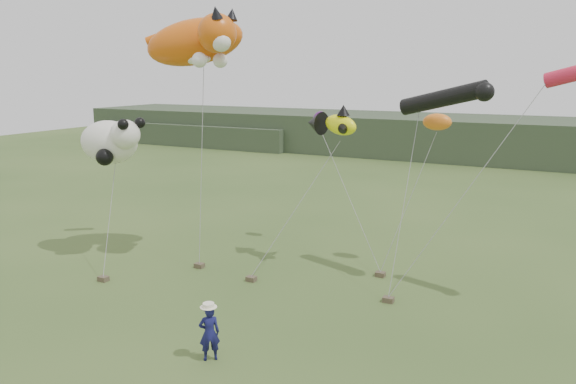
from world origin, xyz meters
name	(u,v)px	position (x,y,z in m)	size (l,w,h in m)	color
ground	(210,334)	(0.00, 0.00, 0.00)	(120.00, 120.00, 0.00)	#385123
headland	(431,137)	(-3.11, 44.69, 1.92)	(90.00, 13.00, 4.00)	#2D3D28
festival_attendant	(209,333)	(1.00, -1.40, 0.86)	(0.62, 0.41, 1.71)	#14154C
sandbag_anchors	(262,279)	(-0.82, 4.93, 0.10)	(11.53, 6.01, 0.20)	brown
cat_kite	(199,41)	(-4.77, 6.57, 9.77)	(5.78, 3.74, 2.73)	#D5570D
fish_kite	(331,123)	(0.79, 8.22, 6.30)	(2.77, 1.81, 1.37)	#FAFF0E
tube_kites	(499,88)	(7.48, 8.15, 7.88)	(8.44, 2.07, 2.47)	black
panda_kite	(111,141)	(-8.57, 4.86, 5.38)	(3.45, 2.23, 2.14)	white
misc_kites	(384,122)	(2.48, 10.29, 6.28)	(6.84, 1.72, 1.14)	orange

